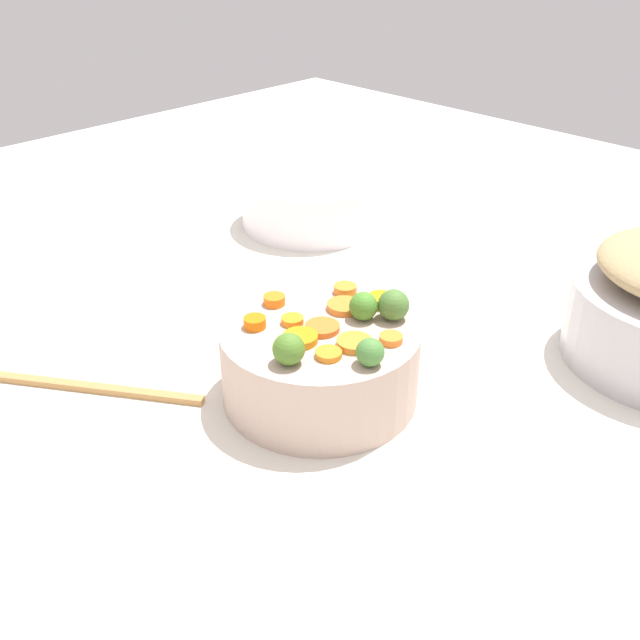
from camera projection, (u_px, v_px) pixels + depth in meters
The scene contains 19 objects.
tabletop at pixel (310, 423), 0.85m from camera, with size 2.40×2.40×0.02m, color silver.
serving_bowl_carrots at pixel (320, 363), 0.86m from camera, with size 0.22×0.22×0.09m, color #C1A695.
carrot_slice_0 at pixel (355, 343), 0.80m from camera, with size 0.04×0.04×0.01m, color orange.
carrot_slice_1 at pixel (301, 338), 0.81m from camera, with size 0.04×0.04×0.01m, color orange.
carrot_slice_2 at pixel (345, 289), 0.90m from camera, with size 0.03×0.03×0.01m, color orange.
carrot_slice_3 at pixel (255, 322), 0.83m from camera, with size 0.02×0.02×0.01m, color orange.
carrot_slice_4 at pixel (292, 320), 0.84m from camera, with size 0.02×0.02×0.01m, color orange.
carrot_slice_5 at pixel (274, 300), 0.88m from camera, with size 0.03×0.03×0.01m, color orange.
carrot_slice_6 at pixel (381, 300), 0.88m from camera, with size 0.03×0.03×0.01m, color orange.
carrot_slice_7 at pixel (322, 328), 0.83m from camera, with size 0.04×0.04×0.01m, color orange.
carrot_slice_8 at pixel (328, 354), 0.78m from camera, with size 0.03×0.03×0.01m, color orange.
carrot_slice_9 at pixel (391, 339), 0.80m from camera, with size 0.03×0.03×0.01m, color orange.
carrot_slice_10 at pixel (344, 306), 0.87m from camera, with size 0.04×0.04×0.01m, color orange.
brussels_sprout_0 at pixel (365, 307), 0.84m from camera, with size 0.03×0.03×0.03m, color #48842A.
brussels_sprout_1 at pixel (394, 305), 0.84m from camera, with size 0.04×0.04×0.04m, color #4A7531.
brussels_sprout_2 at pixel (370, 352), 0.76m from camera, with size 0.03×0.03×0.03m, color #487F37.
brussels_sprout_3 at pixel (289, 349), 0.76m from camera, with size 0.03×0.03×0.03m, color #4D7827.
wooden_spoon at pixel (29, 379), 0.90m from camera, with size 0.20×0.28×0.01m.
casserole_dish at pixel (311, 201), 1.30m from camera, with size 0.24×0.24×0.08m, color white.
Camera 1 is at (-0.47, -0.49, 0.54)m, focal length 42.50 mm.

